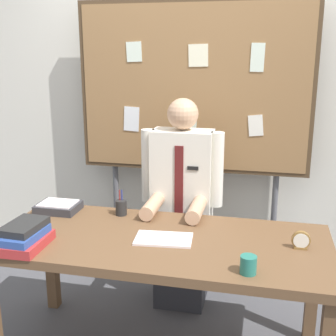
% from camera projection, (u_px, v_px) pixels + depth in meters
% --- Properties ---
extents(back_wall, '(6.40, 0.08, 2.70)m').
position_uv_depth(back_wall, '(197.00, 103.00, 3.37)').
color(back_wall, silver).
rests_on(back_wall, ground_plane).
extents(desk, '(1.83, 0.80, 0.75)m').
position_uv_depth(desk, '(161.00, 252.00, 2.42)').
color(desk, brown).
rests_on(desk, ground_plane).
extents(person, '(0.55, 0.56, 1.45)m').
position_uv_depth(person, '(182.00, 213.00, 2.98)').
color(person, '#2D2D33').
rests_on(person, ground_plane).
extents(bulletin_board, '(1.69, 0.09, 2.09)m').
position_uv_depth(bulletin_board, '(193.00, 91.00, 3.15)').
color(bulletin_board, '#4C3823').
rests_on(bulletin_board, ground_plane).
extents(book_stack, '(0.23, 0.30, 0.13)m').
position_uv_depth(book_stack, '(23.00, 236.00, 2.28)').
color(book_stack, '#B22D2D').
rests_on(book_stack, desk).
extents(open_notebook, '(0.32, 0.22, 0.01)m').
position_uv_depth(open_notebook, '(164.00, 239.00, 2.37)').
color(open_notebook, silver).
rests_on(open_notebook, desk).
extents(desk_clock, '(0.10, 0.04, 0.10)m').
position_uv_depth(desk_clock, '(301.00, 241.00, 2.26)').
color(desk_clock, olive).
rests_on(desk_clock, desk).
extents(coffee_mug, '(0.08, 0.08, 0.09)m').
position_uv_depth(coffee_mug, '(248.00, 265.00, 2.01)').
color(coffee_mug, '#267266').
rests_on(coffee_mug, desk).
extents(pen_holder, '(0.07, 0.07, 0.16)m').
position_uv_depth(pen_holder, '(121.00, 207.00, 2.73)').
color(pen_holder, '#262626').
rests_on(pen_holder, desk).
extents(paper_tray, '(0.26, 0.20, 0.06)m').
position_uv_depth(paper_tray, '(58.00, 207.00, 2.80)').
color(paper_tray, '#333338').
rests_on(paper_tray, desk).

